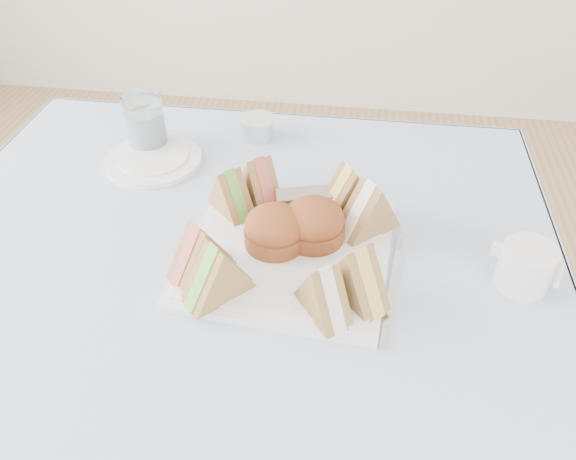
# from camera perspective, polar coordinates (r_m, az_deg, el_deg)

# --- Properties ---
(table) EXTENTS (0.90, 0.90, 0.74)m
(table) POSITION_cam_1_polar(r_m,az_deg,el_deg) (1.13, -5.19, -18.64)
(table) COLOR brown
(table) RESTS_ON floor
(tablecloth) EXTENTS (1.02, 1.02, 0.01)m
(tablecloth) POSITION_cam_1_polar(r_m,az_deg,el_deg) (0.83, -6.69, -5.10)
(tablecloth) COLOR #A9C1ED
(tablecloth) RESTS_ON table
(serving_plate) EXTENTS (0.33, 0.33, 0.01)m
(serving_plate) POSITION_cam_1_polar(r_m,az_deg,el_deg) (0.86, -0.00, -2.25)
(serving_plate) COLOR white
(serving_plate) RESTS_ON tablecloth
(sandwich_fl_a) EXTENTS (0.10, 0.10, 0.09)m
(sandwich_fl_a) POSITION_cam_1_polar(r_m,az_deg,el_deg) (0.80, -8.95, -1.89)
(sandwich_fl_a) COLOR olive
(sandwich_fl_a) RESTS_ON serving_plate
(sandwich_fl_b) EXTENTS (0.10, 0.10, 0.09)m
(sandwich_fl_b) POSITION_cam_1_polar(r_m,az_deg,el_deg) (0.76, -7.22, -4.09)
(sandwich_fl_b) COLOR olive
(sandwich_fl_b) RESTS_ON serving_plate
(sandwich_fr_a) EXTENTS (0.10, 0.10, 0.09)m
(sandwich_fr_a) POSITION_cam_1_polar(r_m,az_deg,el_deg) (0.76, 7.01, -4.25)
(sandwich_fr_a) COLOR olive
(sandwich_fr_a) RESTS_ON serving_plate
(sandwich_fr_b) EXTENTS (0.09, 0.10, 0.08)m
(sandwich_fr_b) POSITION_cam_1_polar(r_m,az_deg,el_deg) (0.74, 3.65, -6.06)
(sandwich_fr_b) COLOR olive
(sandwich_fr_b) RESTS_ON serving_plate
(sandwich_bl_a) EXTENTS (0.09, 0.09, 0.08)m
(sandwich_bl_a) POSITION_cam_1_polar(r_m,az_deg,el_deg) (0.91, -5.86, 3.98)
(sandwich_bl_a) COLOR olive
(sandwich_bl_a) RESTS_ON serving_plate
(sandwich_bl_b) EXTENTS (0.09, 0.10, 0.08)m
(sandwich_bl_b) POSITION_cam_1_polar(r_m,az_deg,el_deg) (0.93, -2.90, 5.15)
(sandwich_bl_b) COLOR olive
(sandwich_bl_b) RESTS_ON serving_plate
(sandwich_br_a) EXTENTS (0.11, 0.10, 0.09)m
(sandwich_br_a) POSITION_cam_1_polar(r_m,az_deg,el_deg) (0.87, 8.24, 2.37)
(sandwich_br_a) COLOR olive
(sandwich_br_a) RESTS_ON serving_plate
(sandwich_br_b) EXTENTS (0.11, 0.10, 0.09)m
(sandwich_br_b) POSITION_cam_1_polar(r_m,az_deg,el_deg) (0.90, 6.09, 4.08)
(sandwich_br_b) COLOR olive
(sandwich_br_b) RESTS_ON serving_plate
(scone_left) EXTENTS (0.11, 0.11, 0.06)m
(scone_left) POSITION_cam_1_polar(r_m,az_deg,el_deg) (0.84, -1.36, 0.10)
(scone_left) COLOR brown
(scone_left) RESTS_ON serving_plate
(scone_right) EXTENTS (0.13, 0.13, 0.06)m
(scone_right) POSITION_cam_1_polar(r_m,az_deg,el_deg) (0.85, 2.61, 0.76)
(scone_right) COLOR brown
(scone_right) RESTS_ON serving_plate
(pastry_slice) EXTENTS (0.09, 0.06, 0.04)m
(pastry_slice) POSITION_cam_1_polar(r_m,az_deg,el_deg) (0.91, 1.61, 2.75)
(pastry_slice) COLOR tan
(pastry_slice) RESTS_ON serving_plate
(side_plate) EXTENTS (0.19, 0.19, 0.01)m
(side_plate) POSITION_cam_1_polar(r_m,az_deg,el_deg) (1.10, -13.49, 6.97)
(side_plate) COLOR white
(side_plate) RESTS_ON tablecloth
(water_glass) EXTENTS (0.09, 0.09, 0.11)m
(water_glass) POSITION_cam_1_polar(r_m,az_deg,el_deg) (1.12, -14.30, 10.53)
(water_glass) COLOR white
(water_glass) RESTS_ON tablecloth
(tea_strainer) EXTENTS (0.09, 0.09, 0.04)m
(tea_strainer) POSITION_cam_1_polar(r_m,az_deg,el_deg) (1.14, -3.10, 10.24)
(tea_strainer) COLOR silver
(tea_strainer) RESTS_ON tablecloth
(knife) EXTENTS (0.06, 0.17, 0.00)m
(knife) POSITION_cam_1_polar(r_m,az_deg,el_deg) (0.82, 7.30, -5.43)
(knife) COLOR silver
(knife) RESTS_ON tablecloth
(fork) EXTENTS (0.03, 0.19, 0.00)m
(fork) POSITION_cam_1_polar(r_m,az_deg,el_deg) (0.81, 10.48, -6.62)
(fork) COLOR silver
(fork) RESTS_ON tablecloth
(creamer_jug) EXTENTS (0.10, 0.10, 0.07)m
(creamer_jug) POSITION_cam_1_polar(r_m,az_deg,el_deg) (0.86, 22.99, -3.44)
(creamer_jug) COLOR white
(creamer_jug) RESTS_ON tablecloth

